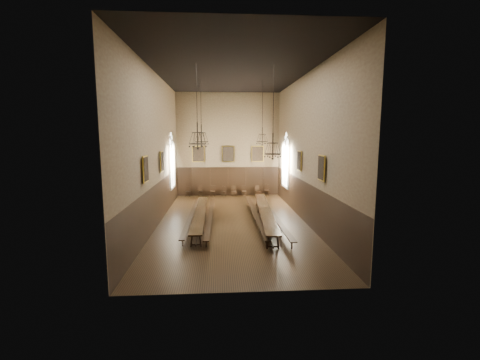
{
  "coord_description": "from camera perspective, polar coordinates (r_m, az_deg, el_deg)",
  "views": [
    {
      "loc": [
        -0.77,
        -19.32,
        5.34
      ],
      "look_at": [
        0.57,
        1.5,
        2.42
      ],
      "focal_mm": 24.0,
      "sensor_mm": 36.0,
      "label": 1
    }
  ],
  "objects": [
    {
      "name": "wall_back",
      "position": [
        28.36,
        -2.14,
        6.28
      ],
      "size": [
        9.0,
        0.02,
        9.0
      ],
      "primitive_type": "cube",
      "color": "#7A6A4B",
      "rests_on": "ground"
    },
    {
      "name": "chair_3",
      "position": [
        28.35,
        -2.87,
        -2.35
      ],
      "size": [
        0.44,
        0.44,
        0.86
      ],
      "rotation": [
        0.0,
        0.0,
        -0.16
      ],
      "color": "black",
      "rests_on": "floor"
    },
    {
      "name": "portrait_left_1",
      "position": [
        16.31,
        -16.46,
        1.88
      ],
      "size": [
        0.12,
        1.0,
        1.3
      ],
      "color": "#AF8E2A",
      "rests_on": "wall_left"
    },
    {
      "name": "bench_right_inner",
      "position": [
        20.23,
        2.76,
        -6.46
      ],
      "size": [
        0.32,
        10.55,
        0.47
      ],
      "rotation": [
        0.0,
        0.0,
        -0.0
      ],
      "color": "black",
      "rests_on": "floor"
    },
    {
      "name": "window_right",
      "position": [
        25.44,
        8.14,
        3.53
      ],
      "size": [
        0.2,
        2.2,
        4.6
      ],
      "primitive_type": null,
      "color": "white",
      "rests_on": "wall_right"
    },
    {
      "name": "portrait_right_0",
      "position": [
        21.03,
        10.52,
        3.37
      ],
      "size": [
        0.12,
        1.0,
        1.3
      ],
      "color": "#AF8E2A",
      "rests_on": "wall_right"
    },
    {
      "name": "chair_1",
      "position": [
        28.41,
        -7.02,
        -2.35
      ],
      "size": [
        0.51,
        0.51,
        0.91
      ],
      "rotation": [
        0.0,
        0.0,
        0.32
      ],
      "color": "black",
      "rests_on": "floor"
    },
    {
      "name": "wall_front",
      "position": [
        10.38,
        0.58,
        3.32
      ],
      "size": [
        9.0,
        0.02,
        9.0
      ],
      "primitive_type": "cube",
      "color": "#7A6A4B",
      "rests_on": "ground"
    },
    {
      "name": "portrait_right_1",
      "position": [
        16.72,
        14.28,
        2.1
      ],
      "size": [
        0.12,
        1.0,
        1.3
      ],
      "color": "#AF8E2A",
      "rests_on": "wall_right"
    },
    {
      "name": "chair_7",
      "position": [
        28.68,
        4.73,
        -2.17
      ],
      "size": [
        0.51,
        0.51,
        0.99
      ],
      "rotation": [
        0.0,
        0.0,
        -0.17
      ],
      "color": "black",
      "rests_on": "floor"
    },
    {
      "name": "chair_0",
      "position": [
        28.48,
        -9.22,
        -2.39
      ],
      "size": [
        0.46,
        0.46,
        0.88
      ],
      "rotation": [
        0.0,
        0.0,
        -0.18
      ],
      "color": "black",
      "rests_on": "floor"
    },
    {
      "name": "bench_left_inner",
      "position": [
        20.13,
        -5.33,
        -6.6
      ],
      "size": [
        0.42,
        10.02,
        0.45
      ],
      "rotation": [
        0.0,
        0.0,
        -0.01
      ],
      "color": "black",
      "rests_on": "floor"
    },
    {
      "name": "window_left",
      "position": [
        25.17,
        -12.05,
        3.38
      ],
      "size": [
        0.2,
        2.2,
        4.6
      ],
      "primitive_type": null,
      "color": "white",
      "rests_on": "wall_left"
    },
    {
      "name": "chandelier_back_left",
      "position": [
        22.14,
        -6.87,
        7.44
      ],
      "size": [
        0.94,
        0.94,
        4.28
      ],
      "color": "black",
      "rests_on": "ceiling"
    },
    {
      "name": "chandelier_front_right",
      "position": [
        17.42,
        5.84,
        5.59
      ],
      "size": [
        0.92,
        0.92,
        4.83
      ],
      "color": "black",
      "rests_on": "ceiling"
    },
    {
      "name": "chair_6",
      "position": [
        28.47,
        3.17,
        -2.28
      ],
      "size": [
        0.51,
        0.51,
        0.92
      ],
      "rotation": [
        0.0,
        0.0,
        0.32
      ],
      "color": "black",
      "rests_on": "floor"
    },
    {
      "name": "portrait_back_2",
      "position": [
        28.45,
        3.14,
        4.66
      ],
      "size": [
        1.1,
        0.12,
        1.4
      ],
      "color": "#AF8E2A",
      "rests_on": "wall_back"
    },
    {
      "name": "table_right",
      "position": [
        19.95,
        4.44,
        -6.36
      ],
      "size": [
        1.37,
        10.48,
        0.82
      ],
      "rotation": [
        0.0,
        0.0,
        -0.06
      ],
      "color": "black",
      "rests_on": "floor"
    },
    {
      "name": "wall_right",
      "position": [
        20.05,
        11.64,
        5.41
      ],
      "size": [
        0.02,
        18.0,
        9.0
      ],
      "primitive_type": "cube",
      "color": "#7A6A4B",
      "rests_on": "ground"
    },
    {
      "name": "wall_left",
      "position": [
        19.7,
        -14.69,
        5.27
      ],
      "size": [
        0.02,
        18.0,
        9.0
      ],
      "primitive_type": "cube",
      "color": "#7A6A4B",
      "rests_on": "ground"
    },
    {
      "name": "portrait_back_0",
      "position": [
        28.31,
        -7.4,
        4.59
      ],
      "size": [
        1.1,
        0.12,
        1.4
      ],
      "color": "#AF8E2A",
      "rests_on": "wall_back"
    },
    {
      "name": "portrait_back_1",
      "position": [
        28.26,
        -2.12,
        4.65
      ],
      "size": [
        1.1,
        0.12,
        1.4
      ],
      "color": "#AF8E2A",
      "rests_on": "wall_back"
    },
    {
      "name": "chandelier_back_right",
      "position": [
        22.3,
        3.98,
        7.57
      ],
      "size": [
        0.8,
        0.8,
        4.25
      ],
      "color": "black",
      "rests_on": "ceiling"
    },
    {
      "name": "portrait_left_0",
      "position": [
        20.71,
        -13.73,
        3.21
      ],
      "size": [
        0.12,
        1.0,
        1.3
      ],
      "color": "#AF8E2A",
      "rests_on": "wall_left"
    },
    {
      "name": "floor",
      "position": [
        20.07,
        -1.36,
        -7.49
      ],
      "size": [
        9.0,
        18.0,
        0.02
      ],
      "primitive_type": "cube",
      "color": "black",
      "rests_on": "ground"
    },
    {
      "name": "chair_5",
      "position": [
        28.39,
        0.74,
        -2.31
      ],
      "size": [
        0.4,
        0.4,
        0.89
      ],
      "rotation": [
        0.0,
        0.0,
        -0.0
      ],
      "color": "black",
      "rests_on": "floor"
    },
    {
      "name": "wainscot_panelling",
      "position": [
        19.77,
        -1.37,
        -3.97
      ],
      "size": [
        9.0,
        18.0,
        2.5
      ],
      "primitive_type": null,
      "color": "black",
      "rests_on": "floor"
    },
    {
      "name": "bench_right_outer",
      "position": [
        20.23,
        5.87,
        -6.48
      ],
      "size": [
        0.49,
        10.7,
        0.48
      ],
      "rotation": [
        0.0,
        0.0,
        0.02
      ],
      "color": "black",
      "rests_on": "floor"
    },
    {
      "name": "bench_left_outer",
      "position": [
        20.28,
        -8.64,
        -6.57
      ],
      "size": [
        0.38,
        9.67,
        0.44
      ],
      "rotation": [
        0.0,
        0.0,
        -0.01
      ],
      "color": "black",
      "rests_on": "floor"
    },
    {
      "name": "chair_2",
      "position": [
        28.31,
        -4.87,
        -2.34
      ],
      "size": [
        0.42,
        0.42,
        0.93
      ],
      "rotation": [
        0.0,
        0.0,
        -0.02
      ],
      "color": "black",
      "rests_on": "floor"
    },
    {
      "name": "table_left",
      "position": [
        19.83,
        -7.09,
        -6.62
      ],
      "size": [
        0.74,
        9.31,
        0.73
      ],
      "rotation": [
        0.0,
        0.0,
        0.01
      ],
      "color": "black",
      "rests_on": "floor"
    },
    {
      "name": "ceiling",
      "position": [
        19.68,
        -1.45,
        18.72
      ],
      "size": [
        9.0,
        18.0,
        0.02
      ],
      "primitive_type": "cube",
      "color": "black",
      "rests_on": "ground"
    },
    {
      "name": "chandelier_front_left",
      "position": [
        17.2,
        -7.56,
        7.29
      ],
      "size": [
        0.92,
        0.92,
        4.28
      ],
      "color": "black",
      "rests_on": "ceiling"
    },
    {
      "name": "chair_4",
      "position": [
        28.35,
        -1.09,
        -2.33
      ],
      "size": [
        0.45,
        0.45,
        0.88
      ],
      "rotation": [
        0.0,
        0.0,
        0.18
      ],
      "color": "black",
      "rests_on": "floor"
    }
  ]
}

